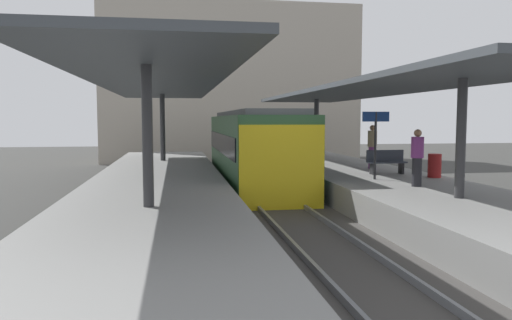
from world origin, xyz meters
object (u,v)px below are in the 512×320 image
(commuter_train, at_px, (254,149))
(platform_sign, at_px, (376,130))
(platform_bench, at_px, (386,161))
(litter_bin, at_px, (435,166))
(passenger_mid_platform, at_px, (372,146))
(passenger_near_bench, at_px, (417,157))

(commuter_train, height_order, platform_sign, commuter_train)
(platform_bench, height_order, litter_bin, platform_bench)
(commuter_train, height_order, platform_bench, commuter_train)
(commuter_train, distance_m, platform_bench, 5.47)
(commuter_train, bearing_deg, litter_bin, -40.51)
(platform_bench, xyz_separation_m, litter_bin, (1.17, -1.27, -0.06))
(platform_sign, xyz_separation_m, passenger_mid_platform, (1.27, 3.26, -0.72))
(commuter_train, relative_size, platform_sign, 4.95)
(litter_bin, height_order, passenger_near_bench, passenger_near_bench)
(commuter_train, distance_m, litter_bin, 7.18)
(platform_sign, xyz_separation_m, passenger_near_bench, (0.52, -1.82, -0.76))
(passenger_near_bench, height_order, passenger_mid_platform, passenger_mid_platform)
(platform_bench, bearing_deg, commuter_train, 141.65)
(platform_sign, height_order, passenger_mid_platform, platform_sign)
(commuter_train, bearing_deg, passenger_mid_platform, -19.03)
(platform_bench, height_order, platform_sign, platform_sign)
(platform_sign, bearing_deg, passenger_mid_platform, 68.77)
(litter_bin, bearing_deg, passenger_near_bench, -130.34)
(litter_bin, bearing_deg, platform_sign, -175.83)
(passenger_mid_platform, bearing_deg, platform_bench, -97.14)
(commuter_train, xyz_separation_m, platform_bench, (4.28, -3.39, -0.26))
(litter_bin, distance_m, passenger_mid_platform, 3.28)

